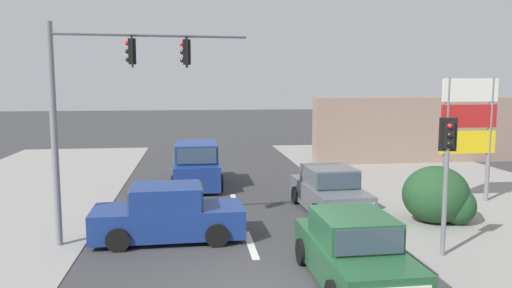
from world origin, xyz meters
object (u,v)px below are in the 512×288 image
object	(u,v)px
sedan_kerbside_parked	(329,191)
pedestal_signal_right_kerb	(447,163)
suv_receding_far	(197,165)
sedan_crossing_left	(353,252)
sedan_oncoming_near	(168,215)
traffic_signal_mast	(103,93)
shopping_plaza_sign	(469,122)

from	to	relation	value
sedan_kerbside_parked	pedestal_signal_right_kerb	bearing A→B (deg)	-70.32
suv_receding_far	sedan_crossing_left	world-z (taller)	suv_receding_far
pedestal_signal_right_kerb	sedan_kerbside_parked	size ratio (longest dim) A/B	0.83
suv_receding_far	sedan_crossing_left	size ratio (longest dim) A/B	1.07
sedan_crossing_left	pedestal_signal_right_kerb	bearing A→B (deg)	25.90
pedestal_signal_right_kerb	suv_receding_far	world-z (taller)	pedestal_signal_right_kerb
pedestal_signal_right_kerb	sedan_oncoming_near	xyz separation A→B (m)	(-7.02, 2.29, -1.71)
pedestal_signal_right_kerb	suv_receding_far	xyz separation A→B (m)	(-6.15, 9.60, -1.53)
pedestal_signal_right_kerb	sedan_oncoming_near	distance (m)	7.58
sedan_kerbside_parked	sedan_crossing_left	xyz separation A→B (m)	(-1.15, -6.07, 0.00)
pedestal_signal_right_kerb	sedan_oncoming_near	size ratio (longest dim) A/B	0.83
traffic_signal_mast	sedan_kerbside_parked	xyz separation A→B (m)	(6.98, 2.47, -3.44)
pedestal_signal_right_kerb	sedan_kerbside_parked	xyz separation A→B (m)	(-1.68, 4.70, -1.71)
traffic_signal_mast	shopping_plaza_sign	size ratio (longest dim) A/B	1.30
traffic_signal_mast	shopping_plaza_sign	xyz separation A→B (m)	(12.38, 3.19, -1.16)
suv_receding_far	traffic_signal_mast	bearing A→B (deg)	-108.78
traffic_signal_mast	sedan_kerbside_parked	size ratio (longest dim) A/B	1.39
traffic_signal_mast	sedan_crossing_left	bearing A→B (deg)	-31.64
sedan_crossing_left	sedan_oncoming_near	xyz separation A→B (m)	(-4.19, 3.66, 0.00)
traffic_signal_mast	suv_receding_far	distance (m)	8.45
traffic_signal_mast	shopping_plaza_sign	bearing A→B (deg)	14.46
suv_receding_far	sedan_crossing_left	bearing A→B (deg)	-73.15
shopping_plaza_sign	sedan_crossing_left	xyz separation A→B (m)	(-6.55, -6.79, -2.28)
suv_receding_far	sedan_oncoming_near	world-z (taller)	suv_receding_far
shopping_plaza_sign	sedan_kerbside_parked	xyz separation A→B (m)	(-5.40, -0.72, -2.28)
traffic_signal_mast	pedestal_signal_right_kerb	xyz separation A→B (m)	(8.67, -2.22, -1.73)
pedestal_signal_right_kerb	sedan_crossing_left	size ratio (longest dim) A/B	0.83
sedan_kerbside_parked	sedan_oncoming_near	distance (m)	5.86
pedestal_signal_right_kerb	sedan_crossing_left	bearing A→B (deg)	-154.10
sedan_kerbside_parked	suv_receding_far	world-z (taller)	suv_receding_far
shopping_plaza_sign	pedestal_signal_right_kerb	bearing A→B (deg)	-124.46
shopping_plaza_sign	sedan_crossing_left	bearing A→B (deg)	-133.96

